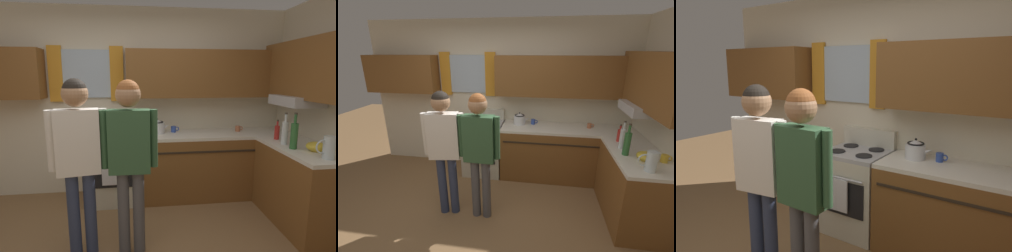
# 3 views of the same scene
# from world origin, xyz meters

# --- Properties ---
(back_wall_unit) EXTENTS (4.60, 0.42, 2.60)m
(back_wall_unit) POSITION_xyz_m (0.05, 1.82, 1.45)
(back_wall_unit) COLOR beige
(back_wall_unit) RESTS_ON ground
(stove_oven) EXTENTS (0.65, 0.67, 1.10)m
(stove_oven) POSITION_xyz_m (-0.19, 1.54, 0.47)
(stove_oven) COLOR beige
(stove_oven) RESTS_ON ground
(mug_cobalt_blue) EXTENTS (0.11, 0.07, 0.08)m
(mug_cobalt_blue) POSITION_xyz_m (0.67, 1.65, 0.94)
(mug_cobalt_blue) COLOR #2D479E
(mug_cobalt_blue) RESTS_ON kitchen_counter_run
(stovetop_kettle) EXTENTS (0.27, 0.20, 0.21)m
(stovetop_kettle) POSITION_xyz_m (0.43, 1.61, 1.00)
(stovetop_kettle) COLOR silver
(stovetop_kettle) RESTS_ON kitchen_counter_run
(adult_left) EXTENTS (0.51, 0.23, 1.66)m
(adult_left) POSITION_xyz_m (-0.38, 0.37, 1.05)
(adult_left) COLOR #2D3856
(adult_left) RESTS_ON ground
(adult_in_plaid) EXTENTS (0.51, 0.22, 1.65)m
(adult_in_plaid) POSITION_xyz_m (0.07, 0.36, 1.04)
(adult_in_plaid) COLOR #4C4C51
(adult_in_plaid) RESTS_ON ground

